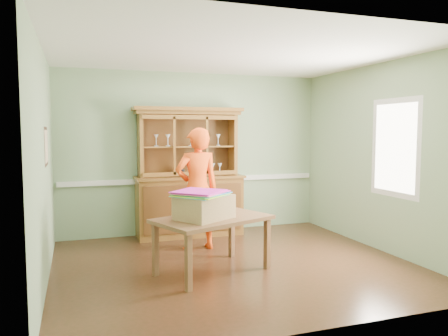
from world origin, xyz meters
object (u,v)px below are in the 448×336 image
object	(u,v)px
dining_table	(213,224)
person	(197,189)
china_hutch	(189,191)
cardboard_box	(204,207)

from	to	relation	value
dining_table	person	distance (m)	1.12
china_hutch	dining_table	world-z (taller)	china_hutch
person	china_hutch	bearing A→B (deg)	-99.71
cardboard_box	dining_table	bearing A→B (deg)	22.58
china_hutch	person	size ratio (longest dim) A/B	1.19
cardboard_box	person	bearing A→B (deg)	78.82
china_hutch	person	world-z (taller)	china_hutch
dining_table	cardboard_box	bearing A→B (deg)	-179.12
dining_table	person	xyz separation A→B (m)	(0.10, 1.07, 0.29)
dining_table	cardboard_box	world-z (taller)	cardboard_box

